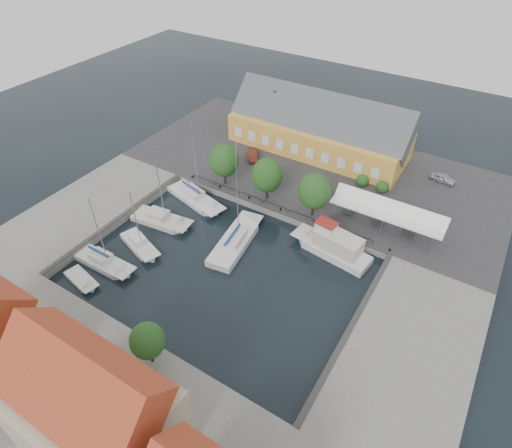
{
  "coord_description": "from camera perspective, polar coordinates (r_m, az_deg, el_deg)",
  "views": [
    {
      "loc": [
        22.07,
        -29.48,
        36.37
      ],
      "look_at": [
        0.0,
        6.0,
        1.5
      ],
      "focal_mm": 30.0,
      "sensor_mm": 36.0,
      "label": 1
    }
  ],
  "objects": [
    {
      "name": "ground",
      "position": [
        51.76,
        -3.52,
        -4.89
      ],
      "size": [
        140.0,
        140.0,
        0.0
      ],
      "primitive_type": "plane",
      "color": "black",
      "rests_on": "ground"
    },
    {
      "name": "north_quay",
      "position": [
        67.29,
        7.73,
        7.24
      ],
      "size": [
        56.0,
        26.0,
        1.0
      ],
      "primitive_type": "cube",
      "color": "#2D2D30",
      "rests_on": "ground"
    },
    {
      "name": "west_quay",
      "position": [
        63.12,
        -21.29,
        2.11
      ],
      "size": [
        12.0,
        24.0,
        1.0
      ],
      "primitive_type": "cube",
      "color": "slate",
      "rests_on": "ground"
    },
    {
      "name": "east_quay",
      "position": [
        45.19,
        19.45,
        -16.14
      ],
      "size": [
        12.0,
        24.0,
        1.0
      ],
      "primitive_type": "cube",
      "color": "slate",
      "rests_on": "ground"
    },
    {
      "name": "south_bank",
      "position": [
        42.96,
        -20.84,
        -21.09
      ],
      "size": [
        56.0,
        14.0,
        1.0
      ],
      "primitive_type": "cube",
      "color": "slate",
      "rests_on": "ground"
    },
    {
      "name": "quay_edge_fittings",
      "position": [
        53.89,
        -0.68,
        -1.09
      ],
      "size": [
        56.0,
        24.72,
        0.4
      ],
      "color": "#383533",
      "rests_on": "north_quay"
    },
    {
      "name": "warehouse",
      "position": [
        70.53,
        8.02,
        12.52
      ],
      "size": [
        28.56,
        14.0,
        9.55
      ],
      "color": "gold",
      "rests_on": "north_quay"
    },
    {
      "name": "tent_canopy",
      "position": [
        55.39,
        17.21,
        1.62
      ],
      "size": [
        14.0,
        4.0,
        2.83
      ],
      "color": "white",
      "rests_on": "north_quay"
    },
    {
      "name": "quay_trees",
      "position": [
        57.38,
        1.48,
        6.54
      ],
      "size": [
        18.2,
        4.2,
        6.3
      ],
      "color": "black",
      "rests_on": "north_quay"
    },
    {
      "name": "car_silver",
      "position": [
        68.31,
        23.69,
        5.62
      ],
      "size": [
        3.81,
        1.96,
        1.24
      ],
      "primitive_type": "imported",
      "rotation": [
        0.0,
        0.0,
        1.43
      ],
      "color": "#B7B9BF",
      "rests_on": "north_quay"
    },
    {
      "name": "car_red",
      "position": [
        68.15,
        -0.44,
        9.2
      ],
      "size": [
        3.3,
        3.95,
        1.27
      ],
      "primitive_type": "imported",
      "rotation": [
        0.0,
        0.0,
        0.6
      ],
      "color": "maroon",
      "rests_on": "north_quay"
    },
    {
      "name": "center_sailboat",
      "position": [
        53.58,
        -2.8,
        -2.44
      ],
      "size": [
        4.66,
        10.99,
        14.4
      ],
      "color": "silver",
      "rests_on": "ground"
    },
    {
      "name": "trawler",
      "position": [
        52.71,
        10.3,
        -3.08
      ],
      "size": [
        10.53,
        4.35,
        5.0
      ],
      "color": "silver",
      "rests_on": "ground"
    },
    {
      "name": "west_boat_a",
      "position": [
        61.37,
        -8.13,
        3.35
      ],
      "size": [
        10.45,
        5.23,
        13.22
      ],
      "color": "silver",
      "rests_on": "ground"
    },
    {
      "name": "west_boat_b",
      "position": [
        58.31,
        -12.59,
        0.45
      ],
      "size": [
        8.69,
        3.83,
        11.49
      ],
      "color": "beige",
      "rests_on": "ground"
    },
    {
      "name": "west_boat_c",
      "position": [
        55.12,
        -15.22,
        -2.81
      ],
      "size": [
        7.06,
        4.22,
        9.44
      ],
      "color": "silver",
      "rests_on": "ground"
    },
    {
      "name": "west_boat_d",
      "position": [
        54.06,
        -19.56,
        -4.95
      ],
      "size": [
        8.18,
        2.57,
        10.9
      ],
      "color": "silver",
      "rests_on": "ground"
    },
    {
      "name": "launch_sw",
      "position": [
        53.17,
        -22.21,
        -7.0
      ],
      "size": [
        5.16,
        2.74,
        0.98
      ],
      "color": "silver",
      "rests_on": "ground"
    },
    {
      "name": "launch_nw",
      "position": [
        62.13,
        -8.24,
        3.65
      ],
      "size": [
        4.86,
        4.13,
        0.88
      ],
      "color": "navy",
      "rests_on": "ground"
    },
    {
      "name": "townhouses",
      "position": [
        37.12,
        -23.46,
        -20.9
      ],
      "size": [
        36.3,
        8.5,
        12.0
      ],
      "color": "#B7AA8C",
      "rests_on": "south_bank"
    }
  ]
}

